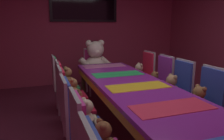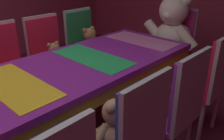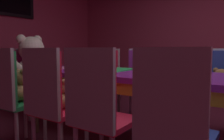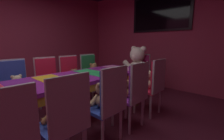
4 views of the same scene
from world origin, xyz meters
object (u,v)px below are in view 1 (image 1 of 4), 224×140
Objects in this scene: chair_left_1 at (86,140)px; throne_chair at (94,66)px; teddy_left_5 at (68,78)px; chair_right_3 at (179,86)px; teddy_right_2 at (198,100)px; banquet_table at (138,93)px; teddy_right_3 at (171,87)px; wall_tv at (84,2)px; chair_right_5 at (145,71)px; teddy_left_2 at (87,114)px; teddy_right_4 at (154,80)px; chair_right_4 at (162,78)px; king_teddy_bear at (96,60)px; teddy_right_5 at (139,72)px; chair_right_2 at (208,98)px; chair_left_2 at (73,115)px; chair_left_5 at (59,79)px; chair_left_4 at (64,87)px; teddy_left_4 at (73,88)px; chair_left_3 at (67,98)px; teddy_left_1 at (104,139)px.

throne_chair is (0.82, 3.02, 0.00)m from chair_left_1.
chair_right_3 is at bearing -34.39° from teddy_left_5.
teddy_right_2 is 0.33× the size of chair_right_3.
chair_right_3 is (0.82, 0.28, -0.06)m from banquet_table.
teddy_right_3 is 0.20× the size of wall_tv.
chair_right_5 is at bearing 59.06° from banquet_table.
teddy_left_2 is at bearing -1.26° from teddy_right_2.
teddy_right_4 is (1.38, -0.53, -0.03)m from teddy_left_5.
chair_right_4 is 1.53m from king_teddy_bear.
wall_tv reaches higher than chair_right_3.
chair_right_2 is at bearing 94.91° from teddy_right_5.
chair_left_2 is 1.58m from chair_left_5.
chair_left_5 is 1.00× the size of chair_right_2.
chair_left_4 and chair_left_5 have the same top height.
chair_right_4 is 1.67m from throne_chair.
teddy_right_3 is 0.35× the size of throne_chair.
chair_left_5 is at bearing 95.04° from teddy_left_2.
chair_right_4 and throne_chair have the same top height.
chair_left_5 is 2.46m from wall_tv.
teddy_left_4 is (0.14, 0.00, -0.02)m from chair_left_4.
chair_left_4 is at bearing 88.68° from chair_left_2.
banquet_table is 0.87m from chair_right_2.
teddy_left_2 is 0.31× the size of chair_right_4.
chair_right_4 reaches higher than teddy_left_5.
banquet_table is 3.43× the size of chair_right_4.
chair_right_2 is (1.65, -0.58, 0.00)m from chair_left_3.
chair_right_3 is at bearing 19.78° from teddy_left_2.
teddy_right_2 is (1.49, 0.49, -0.00)m from chair_left_1.
teddy_right_5 reaches higher than teddy_right_4.
chair_right_3 is (1.52, 0.55, 0.01)m from teddy_left_2.
teddy_right_5 is at bearing 23.52° from teddy_left_4.
chair_left_1 is 3.53× the size of teddy_right_4.
chair_right_3 reaches higher than teddy_right_5.
throne_chair is at bearing 74.34° from teddy_left_2.
chair_right_3 is at bearing -89.93° from chair_right_2.
teddy_right_3 reaches higher than teddy_left_2.
chair_left_1 is at bearing 35.54° from teddy_right_3.
chair_left_2 is at bearing -104.07° from wall_tv.
chair_right_2 is at bearing -44.15° from chair_left_5.
banquet_table is 1.14m from chair_right_4.
teddy_left_2 is (0.14, -0.00, -0.01)m from chair_left_2.
teddy_left_1 is at bearing 19.91° from teddy_right_2.
teddy_left_1 is (0.14, 0.00, -0.02)m from chair_left_1.
chair_right_4 reaches higher than banquet_table.
chair_left_3 is 1.00× the size of chair_right_3.
teddy_right_3 is (1.36, -1.03, -0.00)m from teddy_left_5.
teddy_right_3 is (1.50, -0.00, 0.00)m from chair_left_3.
teddy_left_4 is 1.00× the size of teddy_right_4.
king_teddy_bear is at bearing 64.92° from chair_left_3.
teddy_right_4 is (1.36, 0.01, -0.00)m from teddy_left_4.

